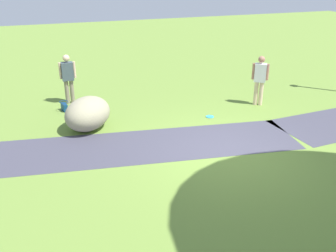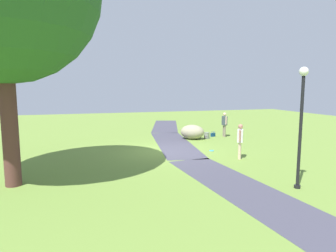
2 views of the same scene
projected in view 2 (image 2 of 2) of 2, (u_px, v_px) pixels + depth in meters
The scene contains 11 objects.
ground_plane at pixel (167, 151), 14.94m from camera, with size 48.00×48.00×0.00m, color olive.
footpath_segment_near at pixel (241, 188), 9.44m from camera, with size 8.11×2.47×0.01m.
footpath_segment_mid at pixel (174, 143), 17.07m from camera, with size 8.20×3.11×0.01m.
footpath_segment_far at pixel (165, 126), 24.96m from camera, with size 8.21×4.24×0.01m.
lamp_post at pixel (301, 115), 9.16m from camera, with size 0.28×0.28×3.84m.
lawn_boulder at pixel (192, 132), 18.44m from camera, with size 1.80×1.86×0.90m.
woman_with_handbag at pixel (224, 123), 19.27m from camera, with size 0.52×0.25×1.60m.
man_near_boulder at pixel (240, 139), 13.23m from camera, with size 0.45×0.40×1.59m.
handbag_on_grass at pixel (213, 134), 19.43m from camera, with size 0.33×0.34×0.31m.
backpack_by_boulder at pixel (207, 136), 18.66m from camera, with size 0.34×0.35×0.40m.
frisbee_on_grass at pixel (212, 151), 15.04m from camera, with size 0.23×0.23×0.02m.
Camera 2 is at (-14.03, 4.22, 3.20)m, focal length 31.46 mm.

